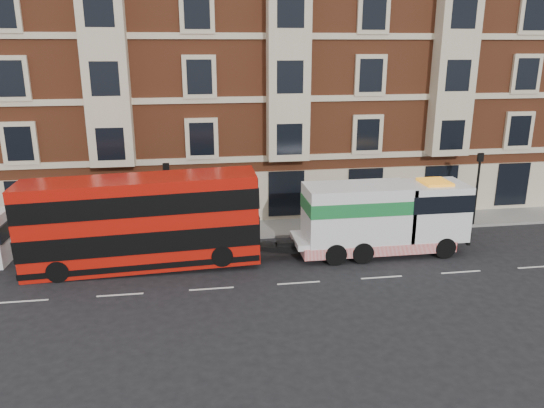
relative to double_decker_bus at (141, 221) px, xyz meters
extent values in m
plane|color=black|center=(7.17, -2.97, -2.40)|extent=(120.00, 120.00, 0.00)
cube|color=slate|center=(7.17, 4.53, -2.33)|extent=(90.00, 3.00, 0.15)
cube|color=brown|center=(7.67, 12.03, 6.60)|extent=(45.00, 12.00, 18.00)
cylinder|color=black|center=(1.17, 3.23, -0.25)|extent=(0.14, 0.14, 4.00)
cube|color=black|center=(1.17, 3.23, 1.85)|extent=(0.35, 0.15, 0.50)
cylinder|color=black|center=(19.17, 3.23, -0.25)|extent=(0.14, 0.14, 4.00)
cube|color=black|center=(19.17, 3.23, 1.85)|extent=(0.35, 0.15, 0.50)
cube|color=#BA140A|center=(0.00, 0.00, -0.06)|extent=(11.16, 2.49, 4.38)
cube|color=black|center=(0.00, 0.00, -0.71)|extent=(11.20, 2.55, 1.05)
cube|color=black|center=(0.00, 0.00, 1.09)|extent=(11.20, 2.55, 1.00)
cylinder|color=black|center=(-3.79, -1.13, -1.88)|extent=(1.04, 0.32, 1.04)
cylinder|color=black|center=(-3.79, 1.13, -1.88)|extent=(1.04, 0.32, 1.04)
cylinder|color=black|center=(3.79, -1.13, -1.59)|extent=(1.04, 0.32, 1.04)
cylinder|color=black|center=(3.79, 1.13, -1.59)|extent=(1.04, 0.32, 1.04)
cube|color=white|center=(12.00, 0.00, -1.46)|extent=(8.97, 2.29, 0.30)
cube|color=white|center=(14.89, 0.00, -0.16)|extent=(3.19, 2.49, 2.89)
cube|color=white|center=(10.80, 0.00, -0.11)|extent=(5.38, 2.49, 2.89)
cube|color=#197132|center=(10.80, 0.00, 0.39)|extent=(5.43, 2.53, 0.70)
cube|color=red|center=(11.80, 0.00, -1.80)|extent=(7.97, 2.55, 0.55)
cylinder|color=black|center=(15.19, -1.13, -1.85)|extent=(1.10, 0.35, 1.10)
cylinder|color=black|center=(15.19, 1.13, -1.85)|extent=(1.10, 0.35, 1.10)
cylinder|color=black|center=(10.80, -1.13, -1.85)|extent=(1.10, 0.40, 1.10)
cylinder|color=black|center=(10.80, 1.13, -1.85)|extent=(1.10, 0.40, 1.10)
cylinder|color=black|center=(9.41, -1.13, -1.85)|extent=(1.10, 0.40, 1.10)
cylinder|color=black|center=(9.41, 1.13, -1.85)|extent=(1.10, 0.40, 1.10)
imported|color=black|center=(1.29, 3.36, -1.33)|extent=(0.80, 0.68, 1.85)
camera|label=1|loc=(2.56, -24.85, 8.14)|focal=35.00mm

